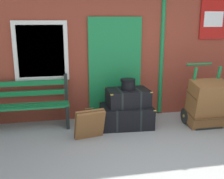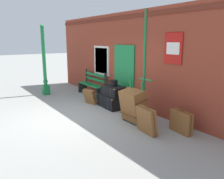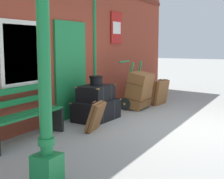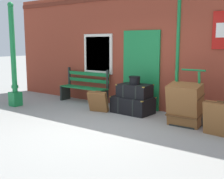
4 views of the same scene
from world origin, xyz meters
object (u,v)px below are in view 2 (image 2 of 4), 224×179
porters_trolley (138,111)px  large_brown_trunk (134,106)px  steamer_trunk_base (112,101)px  suitcase_brown (146,121)px  round_hatbox (114,83)px  suitcase_umber (181,122)px  lamp_post (45,69)px  suitcase_caramel (90,97)px  platform_bench (92,85)px  steamer_trunk_middle (114,91)px

porters_trolley → large_brown_trunk: porters_trolley is taller
steamer_trunk_base → suitcase_brown: bearing=-14.5°
round_hatbox → suitcase_umber: round_hatbox is taller
large_brown_trunk → suitcase_umber: 1.37m
round_hatbox → large_brown_trunk: size_ratio=0.30×
steamer_trunk_base → large_brown_trunk: large_brown_trunk is taller
lamp_post → suitcase_caramel: bearing=18.4°
platform_bench → suitcase_brown: size_ratio=2.33×
steamer_trunk_base → suitcase_umber: bearing=2.9°
steamer_trunk_middle → suitcase_brown: (2.30, -0.63, -0.25)m
lamp_post → steamer_trunk_middle: size_ratio=3.46×
porters_trolley → suitcase_umber: bearing=13.5°
suitcase_brown → round_hatbox: bearing=164.7°
lamp_post → round_hatbox: lamp_post is taller
suitcase_caramel → suitcase_umber: bearing=9.4°
suitcase_umber → porters_trolley: bearing=-166.5°
porters_trolley → suitcase_brown: size_ratio=1.74×
suitcase_brown → porters_trolley: bearing=151.6°
large_brown_trunk → suitcase_caramel: size_ratio=1.69×
large_brown_trunk → suitcase_brown: (0.81, -0.27, -0.14)m
suitcase_caramel → suitcase_umber: (3.56, 0.59, 0.00)m
platform_bench → suitcase_umber: 4.69m
lamp_post → suitcase_umber: bearing=13.1°
steamer_trunk_middle → suitcase_umber: (2.75, 0.11, -0.30)m
platform_bench → porters_trolley: size_ratio=1.33×
steamer_trunk_base → porters_trolley: bearing=-6.1°
steamer_trunk_middle → steamer_trunk_base: bearing=-142.4°
platform_bench → round_hatbox: size_ratio=5.59×
lamp_post → platform_bench: (1.25, 1.54, -0.64)m
large_brown_trunk → round_hatbox: bearing=166.3°
large_brown_trunk → platform_bench: bearing=169.3°
steamer_trunk_middle → round_hatbox: 0.28m
steamer_trunk_middle → suitcase_brown: 2.39m
lamp_post → steamer_trunk_middle: 3.46m
steamer_trunk_base → large_brown_trunk: size_ratio=1.11×
platform_bench → suitcase_brown: bearing=-12.2°
lamp_post → suitcase_brown: lamp_post is taller
porters_trolley → suitcase_umber: porters_trolley is taller
large_brown_trunk → suitcase_brown: bearing=-18.1°
porters_trolley → suitcase_caramel: (-2.29, -0.28, 0.00)m
lamp_post → round_hatbox: (3.18, 1.26, -0.22)m
lamp_post → steamer_trunk_middle: (3.18, 1.26, -0.50)m
porters_trolley → lamp_post: bearing=-167.1°
steamer_trunk_base → round_hatbox: 0.65m
large_brown_trunk → suitcase_caramel: (-2.29, -0.11, -0.20)m
round_hatbox → suitcase_umber: bearing=2.4°
steamer_trunk_middle → porters_trolley: (1.48, -0.19, -0.31)m
suitcase_brown → suitcase_caramel: suitcase_brown is taller
suitcase_umber → round_hatbox: bearing=-177.6°
suitcase_caramel → porters_trolley: bearing=7.0°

